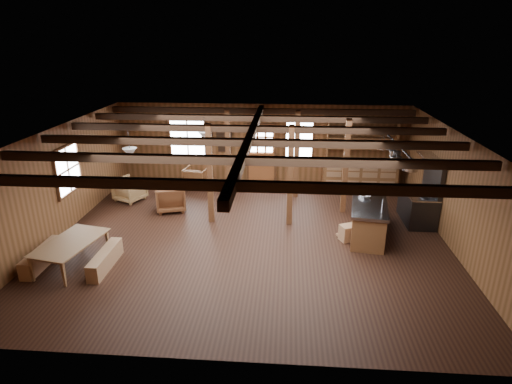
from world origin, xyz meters
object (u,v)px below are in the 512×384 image
Objects in this scene: armchair_a at (171,198)px; armchair_b at (196,178)px; commercial_range at (420,201)px; armchair_c at (130,189)px; kitchen_island at (368,216)px; dining_table at (73,254)px.

armchair_a is 1.10× the size of armchair_b.
commercial_range is 8.78m from armchair_c.
armchair_c is at bearing -42.48° from armchair_a.
kitchen_island reaches higher than armchair_b.
armchair_a reaches higher than armchair_c.
commercial_range is 7.27m from armchair_b.
commercial_range is at bearing -58.68° from dining_table.
armchair_c is (-7.15, 1.88, -0.10)m from kitchen_island.
kitchen_island reaches higher than dining_table.
commercial_range reaches higher than armchair_a.
dining_table is 4.17m from armchair_c.
armchair_c is at bearing 13.43° from dining_table.
kitchen_island reaches higher than armchair_a.
kitchen_island is 1.39× the size of commercial_range.
armchair_a is (-7.21, 0.30, -0.22)m from commercial_range.
armchair_b reaches higher than dining_table.
dining_table is at bearing 51.60° from armchair_a.
kitchen_island is at bearing 156.73° from armchair_b.
commercial_range is 1.07× the size of dining_table.
armchair_c reaches higher than armchair_b.
armchair_c is (-1.86, -1.37, 0.02)m from armchair_b.
armchair_c reaches higher than dining_table.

